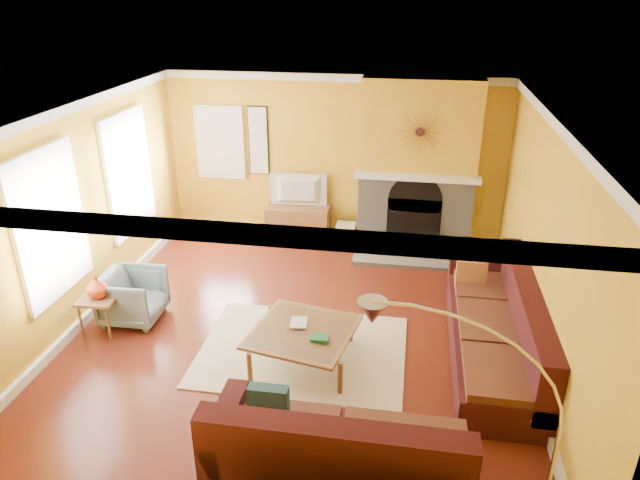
% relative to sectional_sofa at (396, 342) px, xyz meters
% --- Properties ---
extents(floor, '(5.50, 6.00, 0.02)m').
position_rel_sectional_sofa_xyz_m(floor, '(-1.22, 0.72, -0.46)').
color(floor, maroon).
rests_on(floor, ground).
extents(ceiling, '(5.50, 6.00, 0.02)m').
position_rel_sectional_sofa_xyz_m(ceiling, '(-1.22, 0.72, 2.26)').
color(ceiling, white).
rests_on(ceiling, ground).
extents(wall_back, '(5.50, 0.02, 2.70)m').
position_rel_sectional_sofa_xyz_m(wall_back, '(-1.22, 3.73, 0.90)').
color(wall_back, gold).
rests_on(wall_back, ground).
extents(wall_front, '(5.50, 0.02, 2.70)m').
position_rel_sectional_sofa_xyz_m(wall_front, '(-1.22, -2.29, 0.90)').
color(wall_front, gold).
rests_on(wall_front, ground).
extents(wall_left, '(0.02, 6.00, 2.70)m').
position_rel_sectional_sofa_xyz_m(wall_left, '(-3.98, 0.72, 0.90)').
color(wall_left, gold).
rests_on(wall_left, ground).
extents(wall_right, '(0.02, 6.00, 2.70)m').
position_rel_sectional_sofa_xyz_m(wall_right, '(1.54, 0.72, 0.90)').
color(wall_right, gold).
rests_on(wall_right, ground).
extents(baseboard, '(5.50, 6.00, 0.12)m').
position_rel_sectional_sofa_xyz_m(baseboard, '(-1.22, 0.72, -0.39)').
color(baseboard, white).
rests_on(baseboard, floor).
extents(crown_molding, '(5.50, 6.00, 0.12)m').
position_rel_sectional_sofa_xyz_m(crown_molding, '(-1.22, 0.72, 2.19)').
color(crown_molding, white).
rests_on(crown_molding, ceiling).
extents(window_left_near, '(0.06, 1.22, 1.72)m').
position_rel_sectional_sofa_xyz_m(window_left_near, '(-3.94, 2.02, 1.05)').
color(window_left_near, white).
rests_on(window_left_near, wall_left).
extents(window_left_far, '(0.06, 1.22, 1.72)m').
position_rel_sectional_sofa_xyz_m(window_left_far, '(-3.94, 0.12, 1.05)').
color(window_left_far, white).
rests_on(window_left_far, wall_left).
extents(window_back, '(0.82, 0.06, 1.22)m').
position_rel_sectional_sofa_xyz_m(window_back, '(-3.12, 3.68, 1.10)').
color(window_back, white).
rests_on(window_back, wall_back).
extents(wall_art, '(0.34, 0.04, 1.14)m').
position_rel_sectional_sofa_xyz_m(wall_art, '(-2.47, 3.69, 1.15)').
color(wall_art, white).
rests_on(wall_art, wall_back).
extents(fireplace, '(1.80, 0.40, 2.70)m').
position_rel_sectional_sofa_xyz_m(fireplace, '(0.13, 3.52, 0.90)').
color(fireplace, gray).
rests_on(fireplace, floor).
extents(mantel, '(1.92, 0.22, 0.08)m').
position_rel_sectional_sofa_xyz_m(mantel, '(0.13, 3.28, 0.80)').
color(mantel, white).
rests_on(mantel, fireplace).
extents(hearth, '(1.80, 0.70, 0.06)m').
position_rel_sectional_sofa_xyz_m(hearth, '(0.13, 2.97, -0.42)').
color(hearth, gray).
rests_on(hearth, floor).
extents(sunburst, '(0.70, 0.04, 0.70)m').
position_rel_sectional_sofa_xyz_m(sunburst, '(0.13, 3.29, 1.50)').
color(sunburst, olive).
rests_on(sunburst, fireplace).
extents(rug, '(2.40, 1.80, 0.02)m').
position_rel_sectional_sofa_xyz_m(rug, '(-1.09, 0.29, -0.44)').
color(rug, beige).
rests_on(rug, floor).
extents(sectional_sofa, '(3.05, 3.95, 0.90)m').
position_rel_sectional_sofa_xyz_m(sectional_sofa, '(0.00, 0.00, 0.00)').
color(sectional_sofa, '#401417').
rests_on(sectional_sofa, floor).
extents(coffee_table, '(1.28, 1.28, 0.43)m').
position_rel_sectional_sofa_xyz_m(coffee_table, '(-1.05, 0.10, -0.24)').
color(coffee_table, white).
rests_on(coffee_table, floor).
extents(media_console, '(1.04, 0.47, 0.57)m').
position_rel_sectional_sofa_xyz_m(media_console, '(-1.78, 3.48, -0.16)').
color(media_console, brown).
rests_on(media_console, floor).
extents(tv, '(0.95, 0.20, 0.54)m').
position_rel_sectional_sofa_xyz_m(tv, '(-1.78, 3.48, 0.39)').
color(tv, black).
rests_on(tv, media_console).
extents(subwoofer, '(0.32, 0.32, 0.32)m').
position_rel_sectional_sofa_xyz_m(subwoofer, '(-0.97, 3.46, -0.29)').
color(subwoofer, white).
rests_on(subwoofer, floor).
extents(armchair, '(0.74, 0.72, 0.66)m').
position_rel_sectional_sofa_xyz_m(armchair, '(-3.36, 0.64, -0.12)').
color(armchair, slate).
rests_on(armchair, floor).
extents(side_table, '(0.47, 0.47, 0.49)m').
position_rel_sectional_sofa_xyz_m(side_table, '(-3.62, 0.31, -0.20)').
color(side_table, brown).
rests_on(side_table, floor).
extents(vase, '(0.30, 0.30, 0.28)m').
position_rel_sectional_sofa_xyz_m(vase, '(-3.62, 0.31, 0.18)').
color(vase, red).
rests_on(vase, side_table).
extents(book, '(0.21, 0.27, 0.02)m').
position_rel_sectional_sofa_xyz_m(book, '(-1.21, 0.21, -0.01)').
color(book, white).
rests_on(book, coffee_table).
extents(arc_lamp, '(1.37, 0.36, 2.15)m').
position_rel_sectional_sofa_xyz_m(arc_lamp, '(0.53, -2.08, 0.62)').
color(arc_lamp, silver).
rests_on(arc_lamp, floor).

